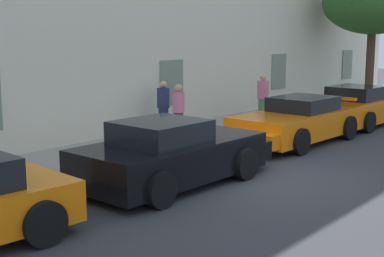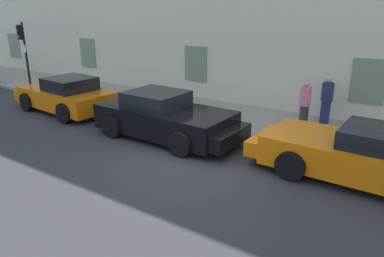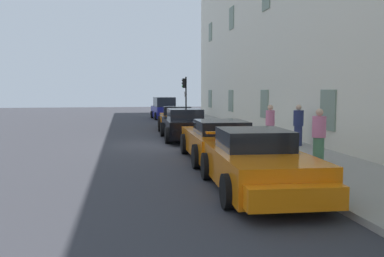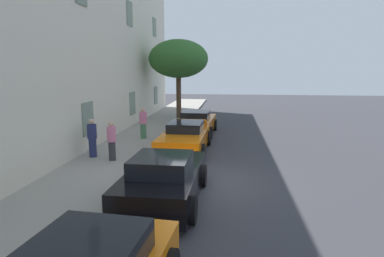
% 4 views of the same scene
% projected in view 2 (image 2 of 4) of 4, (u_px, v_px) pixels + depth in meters
% --- Properties ---
extents(ground_plane, '(80.00, 80.00, 0.00)m').
position_uv_depth(ground_plane, '(189.00, 158.00, 9.92)').
color(ground_plane, '#333338').
extents(sidewalk, '(60.00, 3.46, 0.14)m').
position_uv_depth(sidewalk, '(249.00, 121.00, 12.92)').
color(sidewalk, gray).
rests_on(sidewalk, ground).
extents(sportscar_red_lead, '(4.62, 2.45, 1.38)m').
position_uv_depth(sportscar_red_lead, '(65.00, 95.00, 14.29)').
color(sportscar_red_lead, orange).
rests_on(sportscar_red_lead, ground).
extents(sportscar_yellow_flank, '(4.77, 2.27, 1.43)m').
position_uv_depth(sportscar_yellow_flank, '(169.00, 119.00, 11.28)').
color(sportscar_yellow_flank, black).
rests_on(sportscar_yellow_flank, ground).
extents(sportscar_white_middle, '(5.12, 2.27, 1.34)m').
position_uv_depth(sportscar_white_middle, '(358.00, 155.00, 8.57)').
color(sportscar_white_middle, orange).
rests_on(sportscar_white_middle, ground).
extents(traffic_light, '(0.44, 0.36, 3.13)m').
position_uv_depth(traffic_light, '(23.00, 44.00, 16.92)').
color(traffic_light, black).
rests_on(traffic_light, sidewalk).
extents(pedestrian_admiring, '(0.44, 0.44, 1.63)m').
position_uv_depth(pedestrian_admiring, '(327.00, 100.00, 12.25)').
color(pedestrian_admiring, navy).
rests_on(pedestrian_admiring, sidewalk).
extents(pedestrian_bystander, '(0.42, 0.42, 1.61)m').
position_uv_depth(pedestrian_bystander, '(305.00, 104.00, 11.68)').
color(pedestrian_bystander, '#333338').
rests_on(pedestrian_bystander, sidewalk).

